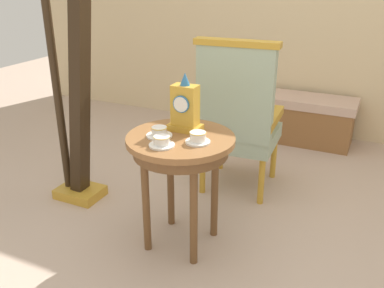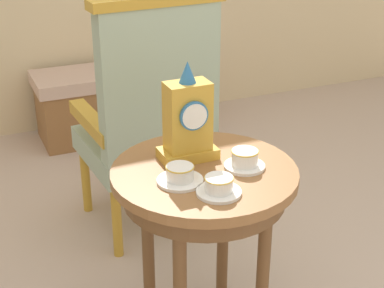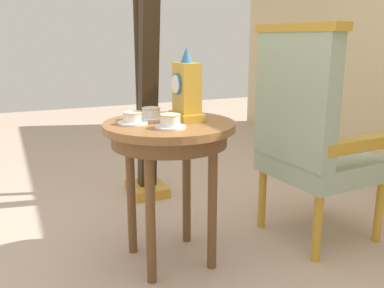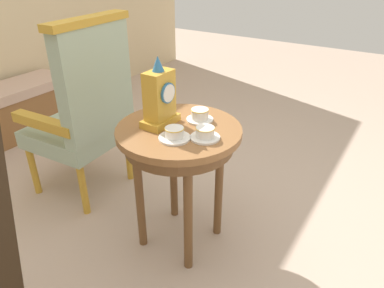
{
  "view_description": "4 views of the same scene",
  "coord_description": "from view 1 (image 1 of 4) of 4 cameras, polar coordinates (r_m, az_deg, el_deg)",
  "views": [
    {
      "loc": [
        0.89,
        -1.94,
        1.56
      ],
      "look_at": [
        -0.01,
        -0.03,
        0.67
      ],
      "focal_mm": 39.41,
      "sensor_mm": 36.0,
      "label": 1
    },
    {
      "loc": [
        -0.8,
        -1.53,
        1.56
      ],
      "look_at": [
        -0.09,
        0.09,
        0.74
      ],
      "focal_mm": 54.63,
      "sensor_mm": 36.0,
      "label": 2
    },
    {
      "loc": [
        1.68,
        -0.69,
        1.07
      ],
      "look_at": [
        -0.14,
        0.13,
        0.57
      ],
      "focal_mm": 39.32,
      "sensor_mm": 36.0,
      "label": 3
    },
    {
      "loc": [
        -1.35,
        -0.9,
        1.45
      ],
      "look_at": [
        -0.01,
        -0.04,
        0.58
      ],
      "focal_mm": 33.51,
      "sensor_mm": 36.0,
      "label": 4
    }
  ],
  "objects": [
    {
      "name": "ground_plane",
      "position": [
        2.65,
        0.44,
        -13.34
      ],
      "size": [
        10.0,
        10.0,
        0.0
      ],
      "primitive_type": "plane",
      "color": "#BCA38E"
    },
    {
      "name": "side_table",
      "position": [
        2.37,
        -1.53,
        -1.02
      ],
      "size": [
        0.61,
        0.61,
        0.7
      ],
      "color": "brown",
      "rests_on": "ground"
    },
    {
      "name": "teacup_left",
      "position": [
        2.33,
        -4.46,
        1.58
      ],
      "size": [
        0.15,
        0.15,
        0.06
      ],
      "color": "white",
      "rests_on": "side_table"
    },
    {
      "name": "teacup_right",
      "position": [
        2.2,
        -4.13,
        0.32
      ],
      "size": [
        0.14,
        0.14,
        0.06
      ],
      "color": "white",
      "rests_on": "side_table"
    },
    {
      "name": "teacup_center",
      "position": [
        2.24,
        0.79,
        0.84
      ],
      "size": [
        0.13,
        0.13,
        0.06
      ],
      "color": "white",
      "rests_on": "side_table"
    },
    {
      "name": "mantel_clock",
      "position": [
        2.37,
        -0.95,
        4.9
      ],
      "size": [
        0.19,
        0.11,
        0.34
      ],
      "color": "gold",
      "rests_on": "side_table"
    },
    {
      "name": "armchair",
      "position": [
        2.99,
        6.24,
        3.77
      ],
      "size": [
        0.58,
        0.56,
        1.14
      ],
      "color": "#9EB299",
      "rests_on": "ground"
    },
    {
      "name": "harp",
      "position": [
        2.93,
        -15.76,
        5.93
      ],
      "size": [
        0.4,
        0.24,
        1.86
      ],
      "color": "gold",
      "rests_on": "ground"
    },
    {
      "name": "window_bench",
      "position": [
        4.18,
        14.16,
        3.4
      ],
      "size": [
        1.04,
        0.4,
        0.44
      ],
      "color": "#CCA893",
      "rests_on": "ground"
    }
  ]
}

